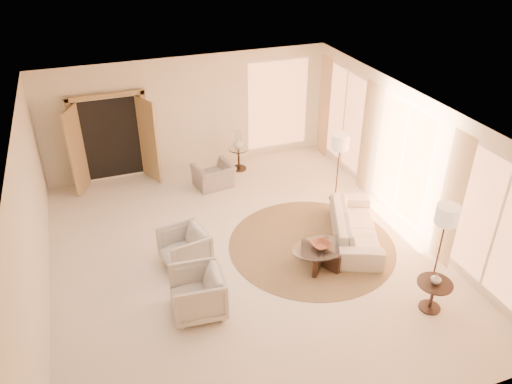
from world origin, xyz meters
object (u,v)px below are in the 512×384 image
object	(u,v)px
accent_chair	(214,172)
bowl	(321,245)
end_table	(433,291)
side_table	(239,157)
side_vase	(238,143)
floor_lamp_near	(340,145)
floor_lamp_far	(446,219)
coffee_table	(321,254)
armchair_left	(184,247)
armchair_right	(197,291)
end_vase	(436,279)
sofa	(355,227)

from	to	relation	value
accent_chair	bowl	world-z (taller)	accent_chair
end_table	side_table	size ratio (longest dim) A/B	1.00
side_table	accent_chair	bearing A→B (deg)	-142.36
side_table	side_vase	bearing A→B (deg)	0.00
side_table	floor_lamp_near	distance (m)	2.85
floor_lamp_far	coffee_table	bearing A→B (deg)	146.02
armchair_left	armchair_right	world-z (taller)	armchair_right
end_vase	floor_lamp_far	bearing A→B (deg)	49.67
sofa	floor_lamp_near	world-z (taller)	floor_lamp_near
coffee_table	side_table	bearing A→B (deg)	92.79
accent_chair	floor_lamp_far	bearing A→B (deg)	110.67
bowl	end_vase	world-z (taller)	end_vase
end_vase	floor_lamp_near	bearing A→B (deg)	87.18
side_vase	bowl	bearing A→B (deg)	-87.21
floor_lamp_near	side_vase	world-z (taller)	floor_lamp_near
sofa	side_table	distance (m)	3.87
accent_chair	end_vase	bearing A→B (deg)	103.96
coffee_table	floor_lamp_far	world-z (taller)	floor_lamp_far
armchair_right	coffee_table	distance (m)	2.46
end_table	side_vase	bearing A→B (deg)	103.64
sofa	end_vase	world-z (taller)	end_vase
accent_chair	bowl	distance (m)	3.68
end_table	side_vase	distance (m)	6.00
armchair_left	floor_lamp_far	size ratio (longest dim) A/B	0.51
end_table	floor_lamp_near	world-z (taller)	floor_lamp_near
end_table	floor_lamp_near	distance (m)	3.81
side_table	armchair_right	bearing A→B (deg)	-115.87
floor_lamp_near	end_vase	bearing A→B (deg)	-92.82
floor_lamp_far	sofa	bearing A→B (deg)	112.33
armchair_right	floor_lamp_far	xyz separation A→B (m)	(4.08, -0.72, 0.92)
floor_lamp_far	end_vase	distance (m)	1.01
armchair_left	bowl	xyz separation A→B (m)	(2.34, -0.88, 0.05)
coffee_table	floor_lamp_far	bearing A→B (deg)	-33.98
sofa	end_table	distance (m)	2.15
armchair_left	end_table	distance (m)	4.36
floor_lamp_far	side_table	bearing A→B (deg)	109.43
coffee_table	floor_lamp_far	xyz separation A→B (m)	(1.66, -1.12, 1.09)
armchair_right	coffee_table	bearing A→B (deg)	104.83
armchair_left	coffee_table	bearing A→B (deg)	59.64
end_vase	sofa	bearing A→B (deg)	95.56
bowl	end_vase	size ratio (longest dim) A/B	1.91
armchair_right	accent_chair	world-z (taller)	armchair_right
accent_chair	floor_lamp_near	distance (m)	3.01
end_table	side_table	distance (m)	5.99
coffee_table	end_vase	world-z (taller)	end_vase
armchair_right	bowl	size ratio (longest dim) A/B	2.50
coffee_table	side_table	world-z (taller)	side_table
armchair_left	accent_chair	xyz separation A→B (m)	(1.30, 2.65, -0.03)
armchair_right	bowl	bearing A→B (deg)	104.83
sofa	accent_chair	world-z (taller)	accent_chair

